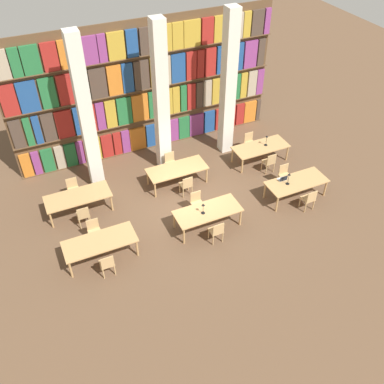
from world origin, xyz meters
TOP-DOWN VIEW (x-y plane):
  - ground_plane at (0.00, 0.00)m, footprint 40.00×40.00m
  - bookshelf_bank at (0.00, 4.22)m, footprint 11.04×0.35m
  - pillar_left at (-2.82, 2.65)m, footprint 0.49×0.49m
  - pillar_center at (0.00, 2.65)m, footprint 0.49×0.49m
  - pillar_right at (2.82, 2.65)m, footprint 0.49×0.49m
  - reading_table_0 at (-3.69, -1.18)m, footprint 2.31×0.99m
  - chair_0 at (-3.70, -1.96)m, footprint 0.42×0.40m
  - chair_1 at (-3.70, -0.40)m, footprint 0.42×0.40m
  - reading_table_1 at (0.05, -1.32)m, footprint 2.31×0.99m
  - chair_2 at (0.00, -2.10)m, footprint 0.42×0.40m
  - chair_3 at (0.00, -0.54)m, footprint 0.42×0.40m
  - desk_lamp_0 at (-0.15, -1.37)m, footprint 0.14×0.14m
  - reading_table_2 at (3.74, -1.26)m, footprint 2.31×0.99m
  - chair_4 at (3.77, -2.04)m, footprint 0.42×0.40m
  - chair_5 at (3.77, -0.48)m, footprint 0.42×0.40m
  - desk_lamp_1 at (3.35, -1.24)m, footprint 0.14×0.14m
  - laptop at (3.30, -0.96)m, footprint 0.32×0.22m
  - reading_table_3 at (-3.83, 1.28)m, footprint 2.31×0.99m
  - chair_6 at (-3.85, 0.50)m, footprint 0.42×0.40m
  - chair_7 at (-3.85, 2.05)m, footprint 0.42×0.40m
  - reading_table_4 at (0.02, 1.31)m, footprint 2.31×0.99m
  - chair_8 at (0.07, 0.53)m, footprint 0.42×0.40m
  - chair_9 at (0.07, 2.09)m, footprint 0.42×0.40m
  - reading_table_5 at (3.73, 1.25)m, footprint 2.31×0.99m
  - chair_10 at (3.69, 0.48)m, footprint 0.42×0.40m
  - chair_11 at (3.69, 2.03)m, footprint 0.42×0.40m
  - desk_lamp_2 at (3.97, 1.25)m, footprint 0.14×0.14m

SIDE VIEW (x-z plane):
  - ground_plane at x=0.00m, z-range 0.00..0.00m
  - chair_0 at x=-3.70m, z-range 0.04..0.94m
  - chair_1 at x=-3.70m, z-range 0.04..0.94m
  - chair_2 at x=0.00m, z-range 0.04..0.94m
  - chair_3 at x=0.00m, z-range 0.04..0.94m
  - chair_4 at x=3.77m, z-range 0.04..0.94m
  - chair_5 at x=3.77m, z-range 0.04..0.94m
  - chair_6 at x=-3.85m, z-range 0.04..0.94m
  - chair_7 at x=-3.85m, z-range 0.04..0.94m
  - chair_8 at x=0.07m, z-range 0.04..0.94m
  - chair_9 at x=0.07m, z-range 0.04..0.94m
  - chair_10 at x=3.69m, z-range 0.04..0.94m
  - chair_11 at x=3.69m, z-range 0.04..0.94m
  - reading_table_0 at x=-3.69m, z-range 0.30..1.03m
  - reading_table_1 at x=0.05m, z-range 0.30..1.03m
  - reading_table_2 at x=3.74m, z-range 0.30..1.03m
  - reading_table_3 at x=-3.83m, z-range 0.30..1.03m
  - reading_table_4 at x=0.02m, z-range 0.30..1.03m
  - reading_table_5 at x=3.73m, z-range 0.30..1.03m
  - laptop at x=3.30m, z-range 0.67..0.88m
  - desk_lamp_0 at x=-0.15m, z-range 0.81..1.23m
  - desk_lamp_2 at x=3.97m, z-range 0.82..1.29m
  - desk_lamp_1 at x=3.35m, z-range 0.82..1.30m
  - bookshelf_bank at x=0.00m, z-range -0.09..5.41m
  - pillar_left at x=-2.82m, z-range 0.00..6.00m
  - pillar_center at x=0.00m, z-range 0.00..6.00m
  - pillar_right at x=2.82m, z-range 0.00..6.00m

